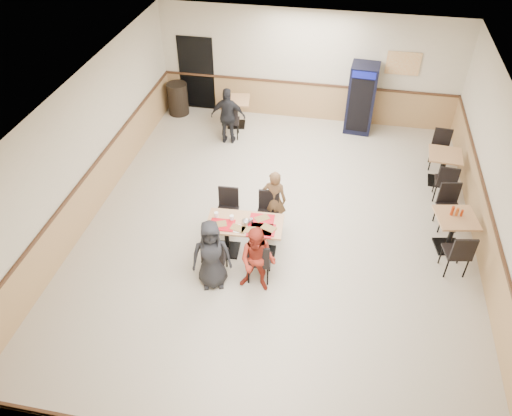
% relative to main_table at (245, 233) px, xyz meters
% --- Properties ---
extents(ground, '(10.00, 10.00, 0.00)m').
position_rel_main_table_xyz_m(ground, '(0.54, 0.66, -0.52)').
color(ground, beige).
rests_on(ground, ground).
extents(room_shell, '(10.00, 10.00, 10.00)m').
position_rel_main_table_xyz_m(room_shell, '(2.31, 3.21, 0.06)').
color(room_shell, silver).
rests_on(room_shell, ground).
extents(main_table, '(1.48, 0.80, 0.77)m').
position_rel_main_table_xyz_m(main_table, '(0.00, 0.00, 0.00)').
color(main_table, black).
rests_on(main_table, ground).
extents(main_chairs, '(1.37, 1.76, 0.98)m').
position_rel_main_table_xyz_m(main_chairs, '(-0.05, -0.00, -0.02)').
color(main_chairs, black).
rests_on(main_chairs, ground).
extents(diner_woman_left, '(0.81, 0.65, 1.46)m').
position_rel_main_table_xyz_m(diner_woman_left, '(-0.42, -0.90, 0.21)').
color(diner_woman_left, black).
rests_on(diner_woman_left, ground).
extents(diner_woman_right, '(0.72, 0.58, 1.39)m').
position_rel_main_table_xyz_m(diner_woman_right, '(0.41, -0.86, 0.18)').
color(diner_woman_right, maroon).
rests_on(diner_woman_right, ground).
extents(diner_man_opposite, '(0.51, 0.33, 1.38)m').
position_rel_main_table_xyz_m(diner_man_opposite, '(0.42, 0.90, 0.17)').
color(diner_man_opposite, brown).
rests_on(diner_man_opposite, ground).
extents(lone_diner, '(0.90, 0.41, 1.51)m').
position_rel_main_table_xyz_m(lone_diner, '(-1.27, 3.98, 0.24)').
color(lone_diner, black).
rests_on(lone_diner, ground).
extents(tabletop_clutter, '(1.27, 0.70, 0.12)m').
position_rel_main_table_xyz_m(tabletop_clutter, '(0.06, -0.07, 0.28)').
color(tabletop_clutter, red).
rests_on(tabletop_clutter, main_table).
extents(side_table_near, '(0.87, 0.87, 0.80)m').
position_rel_main_table_xyz_m(side_table_near, '(3.96, 0.91, 0.02)').
color(side_table_near, black).
rests_on(side_table_near, ground).
extents(side_table_near_chair_south, '(0.55, 0.55, 1.01)m').
position_rel_main_table_xyz_m(side_table_near_chair_south, '(3.96, 0.27, -0.01)').
color(side_table_near_chair_south, black).
rests_on(side_table_near_chair_south, ground).
extents(side_table_near_chair_north, '(0.55, 0.55, 1.01)m').
position_rel_main_table_xyz_m(side_table_near_chair_north, '(3.96, 1.55, -0.01)').
color(side_table_near_chair_north, black).
rests_on(side_table_near_chair_north, ground).
extents(side_table_far, '(0.77, 0.77, 0.78)m').
position_rel_main_table_xyz_m(side_table_far, '(3.98, 3.17, 0.00)').
color(side_table_far, black).
rests_on(side_table_far, ground).
extents(side_table_far_chair_south, '(0.49, 0.49, 0.99)m').
position_rel_main_table_xyz_m(side_table_far_chair_south, '(3.98, 2.54, -0.02)').
color(side_table_far_chair_south, black).
rests_on(side_table_far_chair_south, ground).
extents(side_table_far_chair_north, '(0.49, 0.49, 0.99)m').
position_rel_main_table_xyz_m(side_table_far_chair_north, '(3.98, 3.79, -0.02)').
color(side_table_far_chair_north, black).
rests_on(side_table_far_chair_north, ground).
extents(condiment_caddy, '(0.23, 0.06, 0.20)m').
position_rel_main_table_xyz_m(condiment_caddy, '(3.93, 0.96, 0.37)').
color(condiment_caddy, '#A62D0B').
rests_on(condiment_caddy, side_table_near).
extents(back_table, '(0.83, 0.83, 0.78)m').
position_rel_main_table_xyz_m(back_table, '(-1.27, 4.86, 0.00)').
color(back_table, black).
rests_on(back_table, ground).
extents(back_table_chair_lone, '(0.52, 0.52, 0.99)m').
position_rel_main_table_xyz_m(back_table_chair_lone, '(-1.27, 4.24, -0.02)').
color(back_table_chair_lone, black).
rests_on(back_table_chair_lone, ground).
extents(pepsi_cooler, '(0.75, 0.75, 1.84)m').
position_rel_main_table_xyz_m(pepsi_cooler, '(2.01, 5.26, 0.41)').
color(pepsi_cooler, black).
rests_on(pepsi_cooler, ground).
extents(trash_bin, '(0.57, 0.57, 0.90)m').
position_rel_main_table_xyz_m(trash_bin, '(-3.03, 5.21, -0.07)').
color(trash_bin, black).
rests_on(trash_bin, ground).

